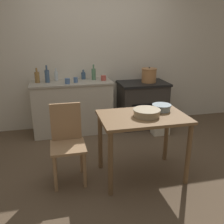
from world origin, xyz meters
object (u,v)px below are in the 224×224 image
object	(u,v)px
chair	(67,141)
cup_center_right	(103,78)
cup_mid_right	(76,80)
cup_right	(67,81)
flour_sack	(160,123)
stock_pot	(149,75)
mixing_bowl_large	(147,112)
work_table	(143,126)
bottle_left	(94,74)
bottle_center	(83,75)
mixing_bowl_small	(162,107)
bottle_center_left	(37,77)
bottle_far_left	(47,76)
stove	(142,104)
bottle_mid_left	(56,76)

from	to	relation	value
chair	cup_center_right	distance (m)	1.68
cup_mid_right	cup_right	bearing A→B (deg)	-154.47
flour_sack	cup_mid_right	xyz separation A→B (m)	(-1.38, 0.39, 0.75)
flour_sack	cup_center_right	world-z (taller)	cup_center_right
stock_pot	mixing_bowl_large	xyz separation A→B (m)	(-0.65, -1.61, -0.11)
mixing_bowl_large	work_table	bearing A→B (deg)	143.46
bottle_left	bottle_center	distance (m)	0.20
mixing_bowl_small	cup_center_right	world-z (taller)	cup_center_right
stock_pot	cup_right	distance (m)	1.46
stock_pot	bottle_center_left	xyz separation A→B (m)	(-1.93, 0.07, 0.04)
bottle_far_left	cup_right	distance (m)	0.37
work_table	mixing_bowl_large	bearing A→B (deg)	-36.54
stove	bottle_far_left	bearing A→B (deg)	178.40
cup_mid_right	mixing_bowl_small	bearing A→B (deg)	-57.08
mixing_bowl_large	bottle_center	size ratio (longest dim) A/B	1.96
cup_mid_right	bottle_center	bearing A→B (deg)	57.89
cup_mid_right	flour_sack	bearing A→B (deg)	-15.79
bottle_left	cup_right	world-z (taller)	bottle_left
stock_pot	bottle_center	distance (m)	1.17
work_table	mixing_bowl_small	size ratio (longest dim) A/B	4.34
bottle_center_left	bottle_center	bearing A→B (deg)	9.03
bottle_mid_left	bottle_center_left	size ratio (longest dim) A/B	0.86
flour_sack	mixing_bowl_large	distance (m)	1.51
stock_pot	bottle_center_left	size ratio (longest dim) A/B	1.12
work_table	cup_center_right	distance (m)	1.62
bottle_far_left	cup_right	size ratio (longest dim) A/B	3.27
flour_sack	bottle_center	world-z (taller)	bottle_center
bottle_mid_left	cup_mid_right	xyz separation A→B (m)	(0.31, -0.24, -0.04)
bottle_center_left	chair	bearing A→B (deg)	-76.45
flour_sack	bottle_center	size ratio (longest dim) A/B	2.38
chair	bottle_center	distance (m)	1.75
mixing_bowl_large	bottle_far_left	xyz separation A→B (m)	(-1.12, 1.67, 0.17)
mixing_bowl_small	bottle_center_left	bearing A→B (deg)	134.73
bottle_left	bottle_center_left	world-z (taller)	bottle_left
bottle_center_left	stove	bearing A→B (deg)	-1.99
bottle_left	stock_pot	bearing A→B (deg)	-4.98
bottle_mid_left	cup_center_right	world-z (taller)	bottle_mid_left
work_table	bottle_far_left	size ratio (longest dim) A/B	3.61
mixing_bowl_small	bottle_mid_left	world-z (taller)	bottle_mid_left
mixing_bowl_small	bottle_center_left	distance (m)	2.17
cup_center_right	cup_right	size ratio (longest dim) A/B	1.04
stove	mixing_bowl_small	bearing A→B (deg)	-101.47
stove	work_table	xyz separation A→B (m)	(-0.58, -1.60, 0.25)
mixing_bowl_small	bottle_far_left	world-z (taller)	bottle_far_left
mixing_bowl_large	bottle_far_left	distance (m)	2.01
stove	work_table	distance (m)	1.72
stove	flour_sack	xyz separation A→B (m)	(0.17, -0.46, -0.22)
bottle_far_left	cup_center_right	distance (m)	0.94
stock_pot	cup_right	world-z (taller)	stock_pot
chair	bottle_far_left	bearing A→B (deg)	97.84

